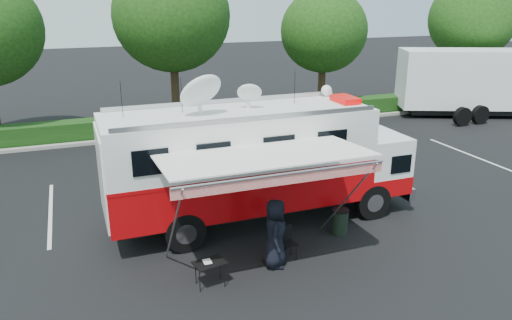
{
  "coord_description": "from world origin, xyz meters",
  "views": [
    {
      "loc": [
        -5.44,
        -13.9,
        7.04
      ],
      "look_at": [
        0.0,
        0.5,
        1.9
      ],
      "focal_mm": 35.0,
      "sensor_mm": 36.0,
      "label": 1
    }
  ],
  "objects_px": {
    "trash_bin": "(340,221)",
    "semi_trailer": "(508,81)",
    "folding_table": "(210,264)",
    "command_truck": "(259,161)"
  },
  "relations": [
    {
      "from": "command_truck",
      "to": "trash_bin",
      "type": "relative_size",
      "value": 12.46
    },
    {
      "from": "trash_bin",
      "to": "semi_trailer",
      "type": "xyz_separation_m",
      "value": [
        17.25,
        10.35,
        1.67
      ]
    },
    {
      "from": "command_truck",
      "to": "folding_table",
      "type": "relative_size",
      "value": 11.32
    },
    {
      "from": "trash_bin",
      "to": "semi_trailer",
      "type": "distance_m",
      "value": 20.19
    },
    {
      "from": "command_truck",
      "to": "trash_bin",
      "type": "bearing_deg",
      "value": -41.61
    },
    {
      "from": "folding_table",
      "to": "trash_bin",
      "type": "distance_m",
      "value": 4.76
    },
    {
      "from": "trash_bin",
      "to": "folding_table",
      "type": "bearing_deg",
      "value": -162.77
    },
    {
      "from": "folding_table",
      "to": "semi_trailer",
      "type": "xyz_separation_m",
      "value": [
        21.79,
        11.76,
        1.45
      ]
    },
    {
      "from": "folding_table",
      "to": "trash_bin",
      "type": "xyz_separation_m",
      "value": [
        4.54,
        1.41,
        -0.22
      ]
    },
    {
      "from": "folding_table",
      "to": "command_truck",
      "type": "bearing_deg",
      "value": 51.29
    }
  ]
}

